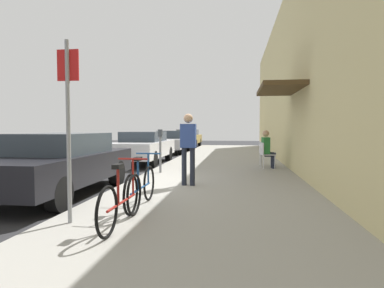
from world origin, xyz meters
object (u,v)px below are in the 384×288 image
bicycle_1 (141,186)px  pedestrian_standing (188,143)px  cafe_chair_0 (266,153)px  street_sign (68,117)px  cafe_chair_1 (264,152)px  bicycle_0 (122,200)px  seated_patron_0 (267,148)px  parked_car_2 (172,141)px  parked_car_3 (188,138)px  parked_car_1 (143,147)px  parking_meter (160,148)px  parked_car_0 (60,163)px

bicycle_1 → pedestrian_standing: size_ratio=1.01×
bicycle_1 → cafe_chair_0: bicycle_1 is taller
street_sign → pedestrian_standing: street_sign is taller
cafe_chair_1 → bicycle_0: bearing=-108.4°
street_sign → seated_patron_0: (3.39, 6.83, -0.82)m
parked_car_2 → bicycle_1: bearing=-80.7°
parked_car_3 → seated_patron_0: bearing=-70.7°
parked_car_1 → seated_patron_0: size_ratio=3.41×
street_sign → cafe_chair_0: bearing=64.0°
parked_car_3 → parking_meter: parking_meter is taller
parked_car_0 → street_sign: 2.91m
parked_car_3 → cafe_chair_0: bearing=-70.9°
parking_meter → bicycle_0: parking_meter is taller
cafe_chair_1 → pedestrian_standing: size_ratio=0.51×
street_sign → pedestrian_standing: bearing=69.1°
street_sign → parking_meter: bearing=89.5°
parked_car_1 → parking_meter: parking_meter is taller
parked_car_2 → bicycle_0: bearing=-81.1°
parked_car_0 → parked_car_3: bearing=90.0°
parked_car_3 → cafe_chair_0: (4.83, -13.96, -0.09)m
bicycle_0 → bicycle_1: same height
parking_meter → street_sign: size_ratio=0.51×
street_sign → cafe_chair_0: 7.66m
cafe_chair_1 → cafe_chair_0: bearing=-89.9°
parked_car_2 → parking_meter: parking_meter is taller
bicycle_0 → parked_car_2: bearing=98.9°
parked_car_2 → street_sign: 14.74m
bicycle_1 → cafe_chair_1: bearing=68.5°
parked_car_1 → parked_car_2: bearing=90.0°
bicycle_0 → pedestrian_standing: bearing=82.3°
pedestrian_standing → parked_car_2: bearing=103.5°
cafe_chair_0 → cafe_chair_1: (-0.00, 0.76, 0.00)m
parked_car_2 → parked_car_3: bearing=90.0°
parking_meter → pedestrian_standing: 2.39m
parked_car_1 → cafe_chair_0: size_ratio=5.06×
cafe_chair_1 → parked_car_2: bearing=124.4°
bicycle_0 → bicycle_1: (-0.05, 1.04, 0.00)m
parked_car_3 → cafe_chair_1: parked_car_3 is taller
parked_car_0 → parking_meter: parking_meter is taller
parking_meter → pedestrian_standing: bearing=-60.3°
parked_car_3 → bicycle_1: (2.24, -19.76, -0.24)m
street_sign → pedestrian_standing: size_ratio=1.53×
parked_car_2 → street_sign: size_ratio=1.69×
street_sign → bicycle_1: (0.74, 1.02, -1.16)m
parked_car_1 → bicycle_0: (2.29, -8.68, -0.23)m
parked_car_1 → parking_meter: (1.55, -3.37, 0.18)m
parked_car_0 → seated_patron_0: (4.89, 4.52, 0.10)m
parked_car_1 → cafe_chair_0: 5.17m
parked_car_1 → parked_car_2: size_ratio=1.00×
cafe_chair_0 → seated_patron_0: bearing=8.5°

